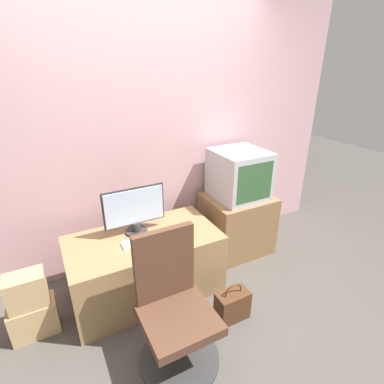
% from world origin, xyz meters
% --- Properties ---
extents(ground_plane, '(12.00, 12.00, 0.00)m').
position_xyz_m(ground_plane, '(0.00, 0.00, 0.00)').
color(ground_plane, '#4C4742').
extents(wall_back, '(4.40, 0.05, 2.60)m').
position_xyz_m(wall_back, '(0.00, 1.32, 1.30)').
color(wall_back, '#CC9EA3').
rests_on(wall_back, ground_plane).
extents(desk, '(1.28, 0.68, 0.57)m').
position_xyz_m(desk, '(-0.26, 0.77, 0.29)').
color(desk, '#937047').
rests_on(desk, ground_plane).
extents(side_stand, '(0.67, 0.57, 0.64)m').
position_xyz_m(side_stand, '(0.86, 0.96, 0.32)').
color(side_stand, olive).
rests_on(side_stand, ground_plane).
extents(main_monitor, '(0.53, 0.19, 0.42)m').
position_xyz_m(main_monitor, '(-0.28, 0.87, 0.79)').
color(main_monitor, '#2D2D2D').
rests_on(main_monitor, desk).
extents(keyboard, '(0.31, 0.11, 0.01)m').
position_xyz_m(keyboard, '(-0.30, 0.71, 0.58)').
color(keyboard, silver).
rests_on(keyboard, desk).
extents(mouse, '(0.05, 0.04, 0.02)m').
position_xyz_m(mouse, '(-0.07, 0.73, 0.58)').
color(mouse, '#4C4C51').
rests_on(mouse, desk).
extents(crt_tv, '(0.50, 0.52, 0.49)m').
position_xyz_m(crt_tv, '(0.86, 0.97, 0.88)').
color(crt_tv, '#B7B7BC').
rests_on(crt_tv, side_stand).
extents(office_chair, '(0.56, 0.56, 0.96)m').
position_xyz_m(office_chair, '(-0.30, 0.06, 0.38)').
color(office_chair, '#333333').
rests_on(office_chair, ground_plane).
extents(cardboard_box_lower, '(0.33, 0.20, 0.28)m').
position_xyz_m(cardboard_box_lower, '(-1.17, 0.73, 0.14)').
color(cardboard_box_lower, tan).
rests_on(cardboard_box_lower, ground_plane).
extents(cardboard_box_upper, '(0.27, 0.18, 0.27)m').
position_xyz_m(cardboard_box_upper, '(-1.17, 0.73, 0.41)').
color(cardboard_box_upper, tan).
rests_on(cardboard_box_upper, cardboard_box_lower).
extents(handbag, '(0.27, 0.15, 0.34)m').
position_xyz_m(handbag, '(0.25, 0.14, 0.13)').
color(handbag, '#4C2D19').
rests_on(handbag, ground_plane).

